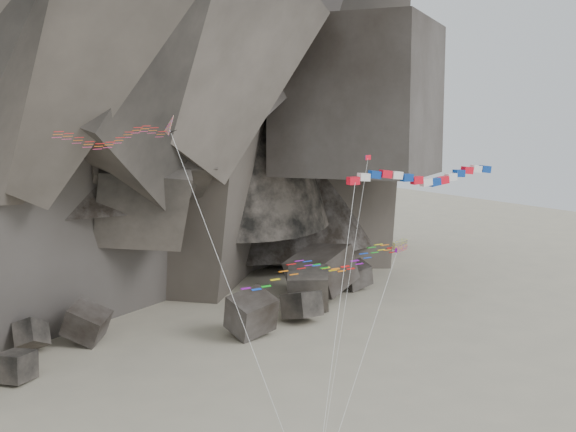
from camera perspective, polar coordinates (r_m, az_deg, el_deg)
boulder_field at (r=85.68m, az=-8.01°, el=-7.84°), size 64.40×16.89×7.72m
delta_kite at (r=46.77m, az=-13.93°, el=6.16°), size 11.91×11.93×24.47m
banner_kite at (r=54.98m, az=10.65°, el=3.06°), size 20.60×6.37×20.35m
parafoil_kite at (r=51.15m, az=2.60°, el=-3.88°), size 14.81×6.64×14.92m
pennant_kite at (r=49.02m, az=5.32°, el=-1.90°), size 8.57×4.54×21.55m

